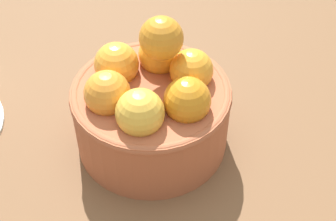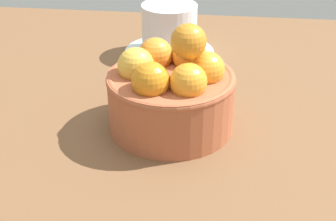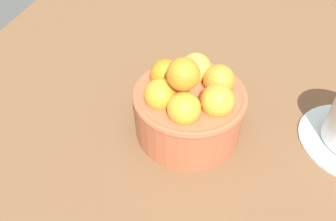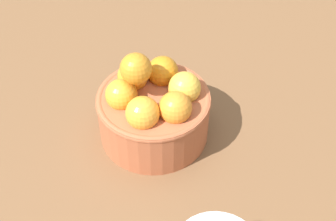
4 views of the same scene
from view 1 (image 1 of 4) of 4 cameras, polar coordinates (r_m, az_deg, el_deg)
ground_plane at (r=51.28cm, az=-1.78°, el=-4.73°), size 130.39×85.48×3.44cm
terracotta_bowl at (r=46.51cm, az=-1.94°, el=0.60°), size 15.08×15.08×13.39cm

